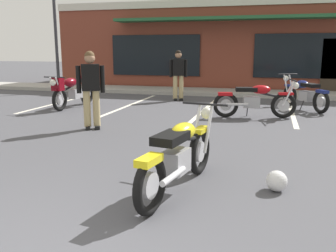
{
  "coord_description": "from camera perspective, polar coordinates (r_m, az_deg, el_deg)",
  "views": [
    {
      "loc": [
        1.8,
        -1.84,
        1.71
      ],
      "look_at": [
        0.31,
        3.51,
        0.55
      ],
      "focal_mm": 39.45,
      "sensor_mm": 36.0,
      "label": 1
    }
  ],
  "objects": [
    {
      "name": "person_in_shorts_foreground",
      "position": [
        12.48,
        1.6,
        8.31
      ],
      "size": [
        0.6,
        0.37,
        1.68
      ],
      "color": "black",
      "rests_on": "ground_plane"
    },
    {
      "name": "painted_stall_lines",
      "position": [
        10.99,
        5.96,
        2.8
      ],
      "size": [
        9.72,
        4.8,
        0.01
      ],
      "color": "silver",
      "rests_on": "ground_plane"
    },
    {
      "name": "motorcycle_silver_naked",
      "position": [
        11.32,
        20.32,
        4.74
      ],
      "size": [
        1.34,
        1.87,
        0.98
      ],
      "color": "black",
      "rests_on": "ground_plane"
    },
    {
      "name": "ground_plane",
      "position": [
        6.36,
        -1.49,
        -3.82
      ],
      "size": [
        80.0,
        80.0,
        0.0
      ],
      "primitive_type": "plane",
      "color": "#47474C"
    },
    {
      "name": "sidewalk_kerb",
      "position": [
        14.52,
        8.39,
        5.19
      ],
      "size": [
        22.0,
        1.8,
        0.14
      ],
      "primitive_type": "cube",
      "color": "#A8A59E",
      "rests_on": "ground_plane"
    },
    {
      "name": "motorcycle_red_sportbike",
      "position": [
        11.25,
        -14.66,
        5.39
      ],
      "size": [
        0.66,
        2.11,
        0.98
      ],
      "color": "black",
      "rests_on": "ground_plane"
    },
    {
      "name": "parking_lot_lamp_post",
      "position": [
        15.56,
        -17.37,
        16.56
      ],
      "size": [
        0.24,
        0.76,
        4.83
      ],
      "color": "#2D2D33",
      "rests_on": "ground_plane"
    },
    {
      "name": "brick_storefront_building",
      "position": [
        18.48,
        10.22,
        12.03
      ],
      "size": [
        15.12,
        7.12,
        3.68
      ],
      "color": "brown",
      "rests_on": "ground_plane"
    },
    {
      "name": "motorcycle_blue_standard",
      "position": [
        9.56,
        13.39,
        3.98
      ],
      "size": [
        2.09,
        0.81,
        0.98
      ],
      "color": "black",
      "rests_on": "ground_plane"
    },
    {
      "name": "helmet_on_pavement",
      "position": [
        4.75,
        16.44,
        -8.14
      ],
      "size": [
        0.26,
        0.26,
        0.26
      ],
      "color": "silver",
      "rests_on": "ground_plane"
    },
    {
      "name": "person_by_back_row",
      "position": [
        8.09,
        -11.84,
        6.16
      ],
      "size": [
        0.57,
        0.4,
        1.68
      ],
      "color": "black",
      "rests_on": "ground_plane"
    },
    {
      "name": "motorcycle_foreground_classic",
      "position": [
        4.48,
        1.76,
        -4.4
      ],
      "size": [
        0.75,
        2.1,
        0.98
      ],
      "color": "black",
      "rests_on": "ground_plane"
    }
  ]
}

